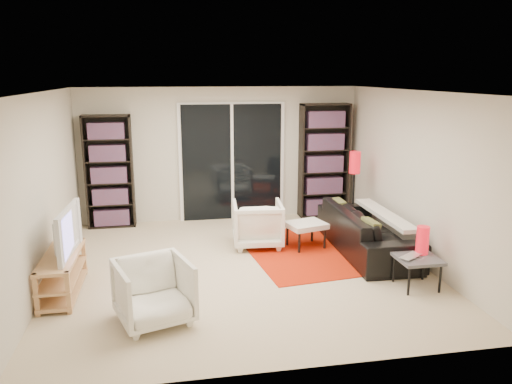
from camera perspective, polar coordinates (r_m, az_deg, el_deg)
floor at (r=6.99m, az=-1.59°, el=-8.65°), size 5.00×5.00×0.00m
wall_back at (r=9.08m, az=-4.05°, el=4.32°), size 5.00×0.02×2.40m
wall_front at (r=4.27m, az=3.44°, el=-6.07°), size 5.00×0.02×2.40m
wall_left at (r=6.74m, az=-23.16°, el=0.11°), size 0.02×5.00×2.40m
wall_right at (r=7.43m, az=17.78°, el=1.69°), size 0.02×5.00×2.40m
ceiling at (r=6.49m, az=-1.73°, el=11.41°), size 5.00×5.00×0.02m
sliding_door at (r=9.09m, az=-2.76°, el=3.39°), size 1.92×0.08×2.16m
bookshelf_left at (r=8.95m, az=-16.42°, el=2.22°), size 0.80×0.30×1.95m
bookshelf_right at (r=9.34m, az=7.77°, el=3.55°), size 0.90×0.30×2.10m
tv_stand at (r=6.57m, az=-21.25°, el=-8.62°), size 0.39×1.23×0.50m
tv at (r=6.39m, az=-21.47°, el=-4.24°), size 0.20×1.01×0.58m
rug at (r=7.64m, az=5.70°, el=-6.73°), size 1.93×2.45×0.01m
sofa at (r=7.70m, az=12.54°, el=-4.28°), size 0.92×2.27×0.66m
armchair_back at (r=7.75m, az=0.18°, el=-3.66°), size 0.82×0.84×0.70m
armchair_front at (r=5.55m, az=-11.60°, el=-11.11°), size 0.94×0.96×0.70m
ottoman at (r=7.70m, az=5.75°, el=-3.89°), size 0.66×0.59×0.40m
side_table at (r=6.58m, az=17.97°, el=-7.43°), size 0.51×0.51×0.40m
laptop at (r=6.50m, az=17.66°, el=-7.15°), size 0.41×0.38×0.03m
table_lamp at (r=6.65m, az=18.49°, el=-5.23°), size 0.16×0.16×0.36m
floor_lamp at (r=8.54m, az=11.20°, el=2.40°), size 0.20×0.20×1.36m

